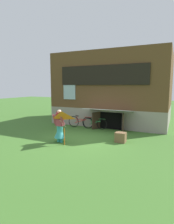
# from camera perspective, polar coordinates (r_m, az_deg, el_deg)

# --- Properties ---
(ground_plane) EXTENTS (60.00, 60.00, 0.00)m
(ground_plane) POSITION_cam_1_polar(r_m,az_deg,el_deg) (9.51, -2.20, -8.43)
(ground_plane) COLOR #3D6B28
(log_house) EXTENTS (7.73, 6.66, 4.91)m
(log_house) POSITION_cam_1_polar(r_m,az_deg,el_deg) (14.49, 8.47, 6.92)
(log_house) COLOR gray
(log_house) RESTS_ON ground_plane
(person) EXTENTS (0.61, 0.52, 1.56)m
(person) POSITION_cam_1_polar(r_m,az_deg,el_deg) (9.11, -8.27, -4.98)
(person) COLOR teal
(person) RESTS_ON ground_plane
(kite) EXTENTS (0.92, 0.92, 1.48)m
(kite) POSITION_cam_1_polar(r_m,az_deg,el_deg) (8.35, -7.71, -2.20)
(kite) COLOR orange
(kite) RESTS_ON ground_plane
(bicycle_green) EXTENTS (1.56, 0.19, 0.71)m
(bicycle_green) POSITION_cam_1_polar(r_m,az_deg,el_deg) (11.83, 2.39, -3.47)
(bicycle_green) COLOR black
(bicycle_green) RESTS_ON ground_plane
(bicycle_red) EXTENTS (1.72, 0.11, 0.78)m
(bicycle_red) POSITION_cam_1_polar(r_m,az_deg,el_deg) (12.15, -1.97, -3.01)
(bicycle_red) COLOR black
(bicycle_red) RESTS_ON ground_plane
(wooden_crate) EXTENTS (0.49, 0.42, 0.47)m
(wooden_crate) POSITION_cam_1_polar(r_m,az_deg,el_deg) (9.25, 10.09, -7.51)
(wooden_crate) COLOR brown
(wooden_crate) RESTS_ON ground_plane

